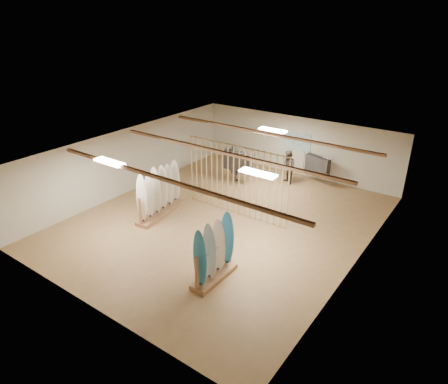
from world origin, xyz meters
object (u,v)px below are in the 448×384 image
Objects in this scene: rack_right at (214,260)px; clothing_rack_a at (238,161)px; rack_left at (160,199)px; clothing_rack_b at (317,165)px; shopper_a at (235,160)px; shopper_b at (288,166)px.

rack_right is 1.27× the size of clothing_rack_a.
rack_left is 4.56m from clothing_rack_a.
clothing_rack_a is 1.11× the size of clothing_rack_b.
rack_right is at bearing 142.60° from shopper_a.
shopper_b is (-1.55, 7.65, 0.23)m from rack_right.
clothing_rack_a is at bearing 118.15° from rack_right.
rack_left is at bearing -77.02° from shopper_b.
shopper_a is at bearing -134.93° from clothing_rack_b.
clothing_rack_a is 3.61m from clothing_rack_b.
clothing_rack_a is 0.81× the size of shopper_a.
shopper_a reaches higher than shopper_b.
rack_left is at bearing -102.91° from clothing_rack_b.
clothing_rack_a is at bearing 177.33° from shopper_a.
rack_right reaches higher than shopper_b.
clothing_rack_a is at bearing -131.46° from clothing_rack_b.
rack_left reaches higher than clothing_rack_b.
rack_left is at bearing 108.49° from shopper_a.
clothing_rack_a is 0.87× the size of shopper_b.
rack_left is 7.37m from clothing_rack_b.
rack_right is at bearing -40.47° from shopper_b.
rack_right is at bearing -65.42° from clothing_rack_a.
shopper_a is 1.07× the size of shopper_b.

